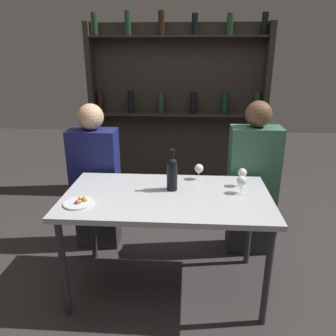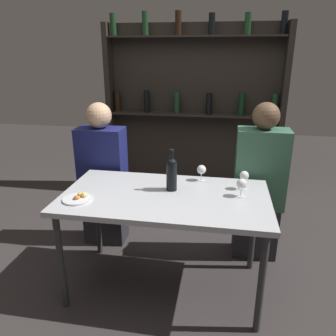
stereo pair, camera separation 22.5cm
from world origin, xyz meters
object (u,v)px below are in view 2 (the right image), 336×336
food_plate_0 (78,198)px  seated_person_right (259,187)px  wine_bottle (172,172)px  wine_glass_2 (201,170)px  wine_glass_0 (242,184)px  wine_glass_1 (244,176)px  seated_person_left (103,179)px

food_plate_0 → seated_person_right: size_ratio=0.15×
wine_bottle → wine_glass_2: 0.29m
wine_bottle → wine_glass_0: 0.47m
wine_bottle → seated_person_right: 0.82m
seated_person_right → wine_glass_1: bearing=-112.8°
wine_glass_1 → food_plate_0: (-1.06, -0.36, -0.08)m
food_plate_0 → seated_person_right: 1.41m
seated_person_left → seated_person_right: bearing=0.0°
wine_bottle → food_plate_0: wine_bottle is taller
wine_glass_1 → seated_person_right: seated_person_right is taller
wine_glass_2 → seated_person_left: seated_person_left is taller
food_plate_0 → wine_glass_1: bearing=18.8°
seated_person_right → wine_bottle: bearing=-144.6°
wine_glass_0 → wine_glass_1: 0.13m
seated_person_right → food_plate_0: bearing=-149.4°
wine_bottle → wine_glass_0: (0.47, -0.03, -0.04)m
wine_glass_0 → food_plate_0: size_ratio=0.65×
wine_glass_0 → wine_glass_1: bearing=80.6°
wine_bottle → food_plate_0: 0.64m
wine_glass_0 → food_plate_0: wine_glass_0 is taller
wine_glass_0 → wine_glass_1: (0.02, 0.13, 0.01)m
wine_glass_2 → food_plate_0: 0.90m
wine_glass_0 → seated_person_left: (-1.15, 0.48, -0.23)m
wine_glass_2 → seated_person_left: (-0.87, 0.24, -0.22)m
wine_glass_2 → wine_glass_0: bearing=-40.5°
wine_glass_0 → seated_person_left: 1.26m
wine_bottle → seated_person_right: size_ratio=0.23×
wine_glass_1 → food_plate_0: wine_glass_1 is taller
wine_glass_1 → wine_glass_0: bearing=-99.4°
wine_glass_2 → seated_person_left: size_ratio=0.09×
wine_bottle → wine_glass_2: (0.19, 0.21, -0.05)m
wine_glass_0 → wine_glass_1: size_ratio=0.93×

